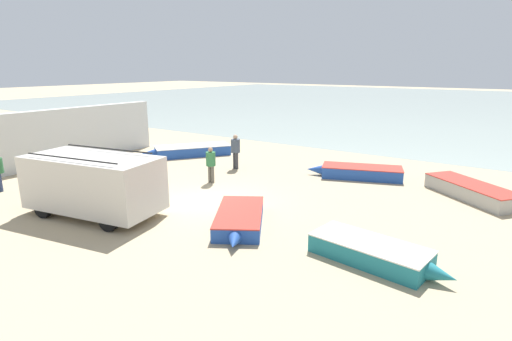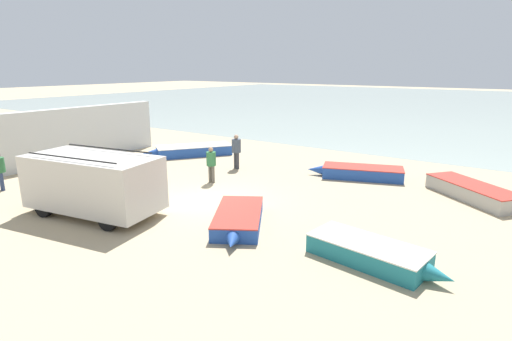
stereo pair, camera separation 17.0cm
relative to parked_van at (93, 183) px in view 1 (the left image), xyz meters
The scene contains 12 objects.
ground_plane 4.50m from the parked_van, 53.35° to the left, with size 200.00×200.00×0.00m, color tan.
sea_water 55.55m from the parked_van, 87.33° to the left, with size 120.00×80.00×0.01m, color #99A89E.
harbor_wall 9.58m from the parked_van, 152.10° to the left, with size 0.50×10.53×3.00m, color silver.
parked_van is the anchor object (origin of this frame).
fishing_rowboat_0 11.88m from the parked_van, 58.92° to the left, with size 4.56×2.54×0.56m.
fishing_rowboat_1 9.77m from the parked_van, 12.23° to the left, with size 3.95×1.78×0.55m.
fishing_rowboat_2 10.14m from the parked_van, 113.68° to the left, with size 3.95×4.95×0.60m.
fishing_rowboat_3 14.70m from the parked_van, 42.12° to the left, with size 4.32×3.72×0.61m.
fishing_rowboat_4 5.26m from the parked_van, 134.14° to the left, with size 3.42×3.30×0.65m.
fishing_rowboat_5 5.44m from the parked_van, 22.65° to the left, with size 2.92×3.78×0.50m.
fisherman_0 5.56m from the parked_van, 81.85° to the left, with size 0.44×0.44×1.66m.
fisherman_1 8.20m from the parked_van, 88.82° to the left, with size 0.48×0.48×1.81m.
Camera 1 is at (9.84, -11.48, 5.20)m, focal length 28.00 mm.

